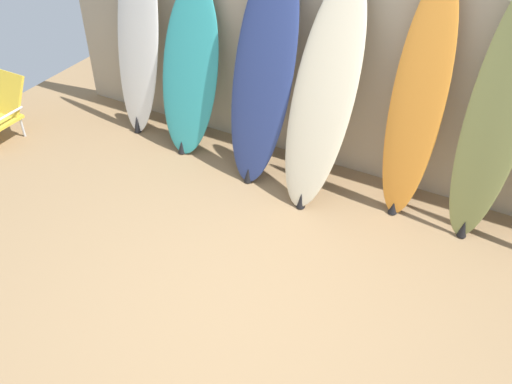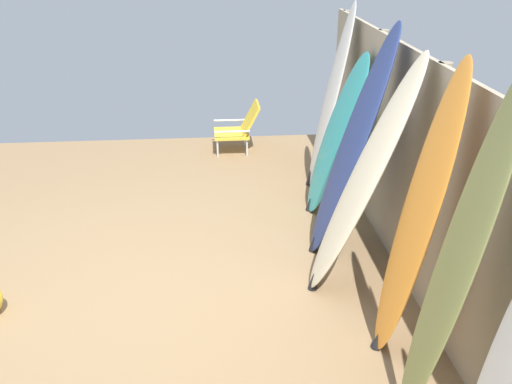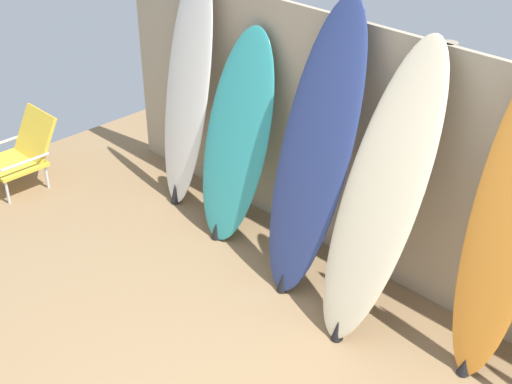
{
  "view_description": "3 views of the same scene",
  "coord_description": "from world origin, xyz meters",
  "px_view_note": "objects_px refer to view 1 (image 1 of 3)",
  "views": [
    {
      "loc": [
        1.48,
        -2.41,
        3.18
      ],
      "look_at": [
        -0.05,
        0.42,
        0.71
      ],
      "focal_mm": 40.0,
      "sensor_mm": 36.0,
      "label": 1
    },
    {
      "loc": [
        3.74,
        0.43,
        2.59
      ],
      "look_at": [
        -0.21,
        0.77,
        0.79
      ],
      "focal_mm": 40.0,
      "sensor_mm": 36.0,
      "label": 2
    },
    {
      "loc": [
        2.07,
        -1.6,
        3.17
      ],
      "look_at": [
        -0.48,
        0.91,
        1.05
      ],
      "focal_mm": 50.0,
      "sensor_mm": 36.0,
      "label": 3
    }
  ],
  "objects_px": {
    "surfboard_cream_3": "(323,96)",
    "surfboard_olive_5": "(497,117)",
    "surfboard_navy_2": "(263,73)",
    "surfboard_orange_4": "(417,105)",
    "surfboard_teal_1": "(190,71)",
    "surfboard_white_0": "(138,37)"
  },
  "relations": [
    {
      "from": "surfboard_olive_5",
      "to": "surfboard_white_0",
      "type": "bearing_deg",
      "value": 179.27
    },
    {
      "from": "surfboard_white_0",
      "to": "surfboard_olive_5",
      "type": "bearing_deg",
      "value": -0.73
    },
    {
      "from": "surfboard_white_0",
      "to": "surfboard_cream_3",
      "type": "distance_m",
      "value": 2.06
    },
    {
      "from": "surfboard_white_0",
      "to": "surfboard_navy_2",
      "type": "distance_m",
      "value": 1.46
    },
    {
      "from": "surfboard_cream_3",
      "to": "surfboard_teal_1",
      "type": "bearing_deg",
      "value": 175.32
    },
    {
      "from": "surfboard_orange_4",
      "to": "surfboard_olive_5",
      "type": "distance_m",
      "value": 0.6
    },
    {
      "from": "surfboard_white_0",
      "to": "surfboard_cream_3",
      "type": "xyz_separation_m",
      "value": [
        2.05,
        -0.18,
        -0.04
      ]
    },
    {
      "from": "surfboard_navy_2",
      "to": "surfboard_orange_4",
      "type": "relative_size",
      "value": 1.0
    },
    {
      "from": "surfboard_cream_3",
      "to": "surfboard_olive_5",
      "type": "bearing_deg",
      "value": 5.82
    },
    {
      "from": "surfboard_teal_1",
      "to": "surfboard_orange_4",
      "type": "bearing_deg",
      "value": 0.77
    },
    {
      "from": "surfboard_teal_1",
      "to": "surfboard_olive_5",
      "type": "xyz_separation_m",
      "value": [
        2.75,
        0.02,
        0.25
      ]
    },
    {
      "from": "surfboard_navy_2",
      "to": "surfboard_orange_4",
      "type": "distance_m",
      "value": 1.33
    },
    {
      "from": "surfboard_white_0",
      "to": "surfboard_orange_4",
      "type": "xyz_separation_m",
      "value": [
        2.79,
        -0.03,
        0.0
      ]
    },
    {
      "from": "surfboard_teal_1",
      "to": "surfboard_navy_2",
      "type": "distance_m",
      "value": 0.85
    },
    {
      "from": "surfboard_olive_5",
      "to": "surfboard_navy_2",
      "type": "bearing_deg",
      "value": -177.61
    },
    {
      "from": "surfboard_white_0",
      "to": "surfboard_olive_5",
      "type": "xyz_separation_m",
      "value": [
        3.38,
        -0.04,
        0.06
      ]
    },
    {
      "from": "surfboard_navy_2",
      "to": "surfboard_olive_5",
      "type": "distance_m",
      "value": 1.93
    },
    {
      "from": "surfboard_white_0",
      "to": "surfboard_teal_1",
      "type": "distance_m",
      "value": 0.67
    },
    {
      "from": "surfboard_cream_3",
      "to": "surfboard_olive_5",
      "type": "xyz_separation_m",
      "value": [
        1.33,
        0.14,
        0.1
      ]
    },
    {
      "from": "surfboard_cream_3",
      "to": "surfboard_navy_2",
      "type": "bearing_deg",
      "value": 174.64
    },
    {
      "from": "surfboard_navy_2",
      "to": "surfboard_olive_5",
      "type": "relative_size",
      "value": 0.95
    },
    {
      "from": "surfboard_white_0",
      "to": "surfboard_cream_3",
      "type": "bearing_deg",
      "value": -4.99
    }
  ]
}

